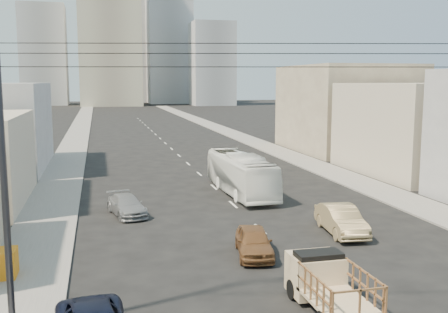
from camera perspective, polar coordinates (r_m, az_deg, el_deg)
name	(u,v)px	position (r m, az deg, el deg)	size (l,w,h in m)	color
sidewalk_left	(78,135)	(83.53, -15.65, 2.32)	(3.50, 180.00, 0.12)	slate
sidewalk_right	(226,131)	(85.92, 0.22, 2.78)	(3.50, 180.00, 0.12)	slate
lane_dashes	(168,146)	(67.13, -6.08, 1.16)	(0.15, 104.00, 0.01)	silver
flatbed_pickup	(328,281)	(19.57, 11.24, -13.17)	(1.95, 4.41, 1.90)	#D3B68D
city_bus	(241,174)	(38.34, 1.82, -1.87)	(2.47, 10.57, 2.94)	white
sedan_brown	(254,242)	(25.03, 3.27, -9.24)	(1.59, 3.96, 1.35)	brown
sedan_tan	(341,220)	(29.15, 12.63, -6.73)	(1.61, 4.62, 1.52)	#998359
sedan_grey	(127,205)	(32.86, -10.55, -5.24)	(1.72, 4.23, 1.23)	gray
streetlamp_left	(5,138)	(17.39, -22.73, 1.84)	(2.36, 0.25, 12.00)	#2D2D33
overhead_wires	(386,55)	(16.94, 17.27, 10.53)	(23.01, 5.02, 0.72)	black
bldg_right_mid	(422,128)	(49.94, 20.78, 2.87)	(11.00, 14.00, 8.00)	#BFB09A
bldg_right_far	(346,108)	(63.92, 13.11, 5.14)	(12.00, 16.00, 10.00)	gray
high_rise_tower	(109,15)	(184.43, -12.43, 14.81)	(20.00, 20.00, 60.00)	tan
midrise_ne	(169,49)	(200.21, -6.00, 11.54)	(16.00, 16.00, 40.00)	#93969B
midrise_nw	(44,55)	(194.06, -18.99, 10.37)	(15.00, 15.00, 34.00)	#93969B
midrise_back	(134,46)	(214.03, -9.81, 11.78)	(18.00, 18.00, 44.00)	#99999C
midrise_east	(212,64)	(182.31, -1.33, 10.03)	(14.00, 14.00, 28.00)	#93969B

